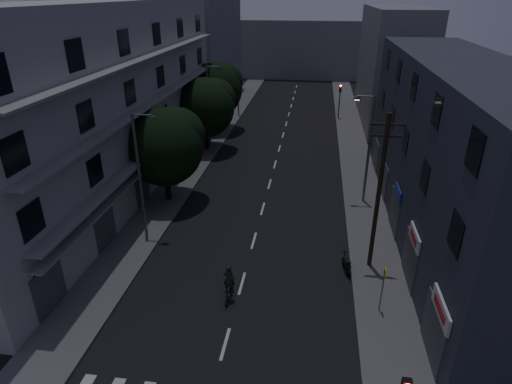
% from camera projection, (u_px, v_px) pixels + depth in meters
% --- Properties ---
extents(ground, '(160.00, 160.00, 0.00)m').
position_uv_depth(ground, '(275.00, 162.00, 40.10)').
color(ground, black).
rests_on(ground, ground).
extents(sidewalk_left, '(3.00, 90.00, 0.15)m').
position_uv_depth(sidewalk_left, '(198.00, 158.00, 41.03)').
color(sidewalk_left, '#565659').
rests_on(sidewalk_left, ground).
extents(sidewalk_right, '(3.00, 90.00, 0.15)m').
position_uv_depth(sidewalk_right, '(357.00, 166.00, 39.11)').
color(sidewalk_right, '#565659').
rests_on(sidewalk_right, ground).
extents(lane_markings, '(0.15, 60.50, 0.01)m').
position_uv_depth(lane_markings, '(281.00, 141.00, 45.70)').
color(lane_markings, beige).
rests_on(lane_markings, ground).
extents(building_left, '(7.00, 36.00, 14.00)m').
position_uv_depth(building_left, '(111.00, 102.00, 32.38)').
color(building_left, '#A7A7A2').
rests_on(building_left, ground).
extents(building_right, '(6.19, 28.00, 11.00)m').
position_uv_depth(building_right, '(453.00, 154.00, 26.38)').
color(building_right, '#2D303C').
rests_on(building_right, ground).
extents(building_far_left, '(6.00, 20.00, 16.00)m').
position_uv_depth(building_far_left, '(207.00, 44.00, 58.81)').
color(building_far_left, slate).
rests_on(building_far_left, ground).
extents(building_far_right, '(6.00, 20.00, 13.00)m').
position_uv_depth(building_far_right, '(391.00, 66.00, 51.02)').
color(building_far_right, slate).
rests_on(building_far_right, ground).
extents(building_far_end, '(24.00, 8.00, 10.00)m').
position_uv_depth(building_far_end, '(301.00, 49.00, 78.26)').
color(building_far_end, slate).
rests_on(building_far_end, ground).
extents(tree_near, '(5.73, 5.73, 7.07)m').
position_uv_depth(tree_near, '(165.00, 144.00, 30.91)').
color(tree_near, black).
rests_on(tree_near, sidewalk_left).
extents(tree_mid, '(5.74, 5.74, 7.06)m').
position_uv_depth(tree_mid, '(206.00, 105.00, 41.30)').
color(tree_mid, black).
rests_on(tree_mid, sidewalk_left).
extents(tree_far, '(6.06, 6.06, 7.50)m').
position_uv_depth(tree_far, '(215.00, 88.00, 47.38)').
color(tree_far, black).
rests_on(tree_far, sidewalk_left).
extents(traffic_signal_far_right, '(0.28, 0.37, 4.10)m').
position_uv_depth(traffic_signal_far_right, '(340.00, 94.00, 52.44)').
color(traffic_signal_far_right, black).
rests_on(traffic_signal_far_right, sidewalk_right).
extents(traffic_signal_far_left, '(0.28, 0.37, 4.10)m').
position_uv_depth(traffic_signal_far_left, '(238.00, 92.00, 53.78)').
color(traffic_signal_far_left, black).
rests_on(traffic_signal_far_left, sidewalk_left).
extents(street_lamp_left_near, '(1.51, 0.25, 8.00)m').
position_uv_depth(street_lamp_left_near, '(140.00, 169.00, 26.41)').
color(street_lamp_left_near, slate).
rests_on(street_lamp_left_near, sidewalk_left).
extents(street_lamp_right, '(1.51, 0.25, 8.00)m').
position_uv_depth(street_lamp_right, '(368.00, 145.00, 30.67)').
color(street_lamp_right, slate).
rests_on(street_lamp_right, sidewalk_right).
extents(street_lamp_left_far, '(1.51, 0.25, 8.00)m').
position_uv_depth(street_lamp_left_far, '(209.00, 102.00, 42.32)').
color(street_lamp_left_far, '#55585C').
rests_on(street_lamp_left_far, sidewalk_left).
extents(utility_pole, '(1.80, 0.24, 9.00)m').
position_uv_depth(utility_pole, '(379.00, 191.00, 22.89)').
color(utility_pole, black).
rests_on(utility_pole, sidewalk_right).
extents(bus_stop_sign, '(0.06, 0.35, 2.52)m').
position_uv_depth(bus_stop_sign, '(383.00, 282.00, 20.59)').
color(bus_stop_sign, '#595B60').
rests_on(bus_stop_sign, sidewalk_right).
extents(motorcycle, '(0.59, 1.68, 1.09)m').
position_uv_depth(motorcycle, '(347.00, 265.00, 24.34)').
color(motorcycle, black).
rests_on(motorcycle, ground).
extents(cyclist, '(0.63, 1.69, 2.11)m').
position_uv_depth(cyclist, '(229.00, 288.00, 22.04)').
color(cyclist, black).
rests_on(cyclist, ground).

